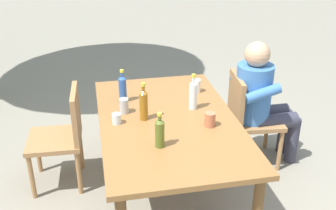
# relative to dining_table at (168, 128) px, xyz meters

# --- Properties ---
(ground_plane) EXTENTS (24.00, 24.00, 0.00)m
(ground_plane) POSITION_rel_dining_table_xyz_m (0.00, 0.00, -0.65)
(ground_plane) COLOR gray
(dining_table) EXTENTS (1.69, 1.04, 0.73)m
(dining_table) POSITION_rel_dining_table_xyz_m (0.00, 0.00, 0.00)
(dining_table) COLOR olive
(dining_table) RESTS_ON ground_plane
(chair_near_right) EXTENTS (0.48, 0.48, 0.87)m
(chair_near_right) POSITION_rel_dining_table_xyz_m (0.39, -0.82, -0.16)
(chair_near_right) COLOR #A37547
(chair_near_right) RESTS_ON ground_plane
(chair_far_right) EXTENTS (0.46, 0.46, 0.87)m
(chair_far_right) POSITION_rel_dining_table_xyz_m (0.38, 0.82, -0.16)
(chair_far_right) COLOR #A37547
(chair_far_right) RESTS_ON ground_plane
(person_in_white_shirt) EXTENTS (0.47, 0.61, 1.18)m
(person_in_white_shirt) POSITION_rel_dining_table_xyz_m (0.38, -0.93, 0.00)
(person_in_white_shirt) COLOR #3D70B2
(person_in_white_shirt) RESTS_ON ground_plane
(bottle_clear) EXTENTS (0.06, 0.06, 0.30)m
(bottle_clear) POSITION_rel_dining_table_xyz_m (0.14, -0.23, 0.21)
(bottle_clear) COLOR white
(bottle_clear) RESTS_ON dining_table
(bottle_olive) EXTENTS (0.06, 0.06, 0.25)m
(bottle_olive) POSITION_rel_dining_table_xyz_m (-0.37, 0.13, 0.19)
(bottle_olive) COLOR #566623
(bottle_olive) RESTS_ON dining_table
(bottle_blue) EXTENTS (0.06, 0.06, 0.28)m
(bottle_blue) POSITION_rel_dining_table_xyz_m (0.39, 0.30, 0.20)
(bottle_blue) COLOR #2D56A3
(bottle_blue) RESTS_ON dining_table
(bottle_amber) EXTENTS (0.06, 0.06, 0.30)m
(bottle_amber) POSITION_rel_dining_table_xyz_m (0.04, 0.18, 0.21)
(bottle_amber) COLOR #996019
(bottle_amber) RESTS_ON dining_table
(cup_glass) EXTENTS (0.07, 0.07, 0.08)m
(cup_glass) POSITION_rel_dining_table_xyz_m (0.01, 0.39, 0.12)
(cup_glass) COLOR silver
(cup_glass) RESTS_ON dining_table
(cup_steel) EXTENTS (0.07, 0.07, 0.12)m
(cup_steel) POSITION_rel_dining_table_xyz_m (0.17, 0.32, 0.14)
(cup_steel) COLOR #B2B7BC
(cup_steel) RESTS_ON dining_table
(cup_terracotta) EXTENTS (0.08, 0.08, 0.11)m
(cup_terracotta) POSITION_rel_dining_table_xyz_m (-0.17, -0.28, 0.13)
(cup_terracotta) COLOR #BC6B47
(cup_terracotta) RESTS_ON dining_table
(cup_white) EXTENTS (0.07, 0.07, 0.11)m
(cup_white) POSITION_rel_dining_table_xyz_m (0.45, -0.34, 0.14)
(cup_white) COLOR white
(cup_white) RESTS_ON dining_table
(backpack_by_near_side) EXTENTS (0.33, 0.20, 0.40)m
(backpack_by_near_side) POSITION_rel_dining_table_xyz_m (1.28, 0.05, -0.46)
(backpack_by_near_side) COLOR maroon
(backpack_by_near_side) RESTS_ON ground_plane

